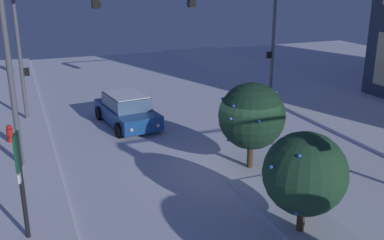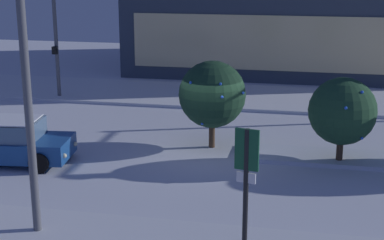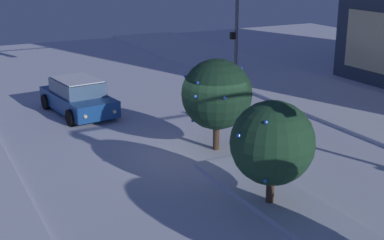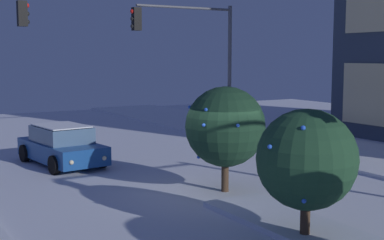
% 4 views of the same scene
% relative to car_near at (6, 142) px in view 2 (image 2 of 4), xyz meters
% --- Properties ---
extents(ground, '(52.00, 52.00, 0.00)m').
position_rel_car_near_xyz_m(ground, '(6.43, 2.36, -0.71)').
color(ground, silver).
extents(curb_strip_far, '(52.00, 5.20, 0.14)m').
position_rel_car_near_xyz_m(curb_strip_far, '(6.43, 10.89, -0.64)').
color(curb_strip_far, silver).
rests_on(curb_strip_far, ground).
extents(median_strip, '(9.00, 1.80, 0.14)m').
position_rel_car_near_xyz_m(median_strip, '(12.01, 2.46, -0.64)').
color(median_strip, silver).
rests_on(median_strip, ground).
extents(car_near, '(4.52, 2.45, 1.49)m').
position_rel_car_near_xyz_m(car_near, '(0.00, 0.00, 0.00)').
color(car_near, '#19478C').
rests_on(car_near, ground).
extents(traffic_light_corner_far_left, '(0.32, 5.34, 6.46)m').
position_rel_car_near_xyz_m(traffic_light_corner_far_left, '(-2.18, 7.09, 3.76)').
color(traffic_light_corner_far_left, '#565960').
rests_on(traffic_light_corner_far_left, ground).
extents(street_lamp_arched, '(0.56, 2.65, 8.41)m').
position_rel_car_near_xyz_m(street_lamp_arched, '(3.37, -4.13, 4.69)').
color(street_lamp_arched, '#565960').
rests_on(street_lamp_arched, ground).
extents(parking_info_sign, '(0.55, 0.17, 3.03)m').
position_rel_car_near_xyz_m(parking_info_sign, '(8.54, -4.78, 1.24)').
color(parking_info_sign, black).
rests_on(parking_info_sign, ground).
extents(decorated_tree_median, '(2.22, 2.22, 2.92)m').
position_rel_car_near_xyz_m(decorated_tree_median, '(10.90, 2.09, 1.09)').
color(decorated_tree_median, '#473323').
rests_on(decorated_tree_median, ground).
extents(decorated_tree_left_of_median, '(2.39, 2.39, 3.16)m').
position_rel_car_near_xyz_m(decorated_tree_left_of_median, '(6.44, 2.99, 1.25)').
color(decorated_tree_left_of_median, '#473323').
rests_on(decorated_tree_left_of_median, ground).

